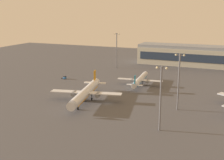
# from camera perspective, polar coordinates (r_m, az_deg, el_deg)

# --- Properties ---
(ground_plane) EXTENTS (416.00, 416.00, 0.00)m
(ground_plane) POSITION_cam_1_polar(r_m,az_deg,el_deg) (152.60, -0.91, -4.40)
(ground_plane) COLOR #4C4C51
(airplane_mid_apron) EXTENTS (36.69, 46.85, 12.11)m
(airplane_mid_apron) POSITION_cam_1_polar(r_m,az_deg,el_deg) (155.76, -4.90, -2.32)
(airplane_mid_apron) COLOR silver
(airplane_mid_apron) RESTS_ON ground
(airplane_near_gate) EXTENTS (27.90, 35.77, 9.17)m
(airplane_near_gate) POSITION_cam_1_polar(r_m,az_deg,el_deg) (188.33, 5.23, 0.07)
(airplane_near_gate) COLOR silver
(airplane_near_gate) RESTS_ON ground
(pushback_tug) EXTENTS (3.39, 2.42, 2.05)m
(pushback_tug) POSITION_cam_1_polar(r_m,az_deg,el_deg) (206.57, -8.80, 0.46)
(pushback_tug) COLOR #3372BF
(pushback_tug) RESTS_ON ground
(apron_light_central) EXTENTS (4.80, 0.90, 26.26)m
(apron_light_central) POSITION_cam_1_polar(r_m,az_deg,el_deg) (142.97, 12.30, 0.30)
(apron_light_central) COLOR slate
(apron_light_central) RESTS_ON ground
(apron_light_west) EXTENTS (4.80, 0.90, 27.29)m
(apron_light_west) POSITION_cam_1_polar(r_m,az_deg,el_deg) (239.98, 0.87, 5.90)
(apron_light_west) COLOR slate
(apron_light_west) RESTS_ON ground
(apron_light_east) EXTENTS (4.80, 0.90, 25.23)m
(apron_light_east) POSITION_cam_1_polar(r_m,az_deg,el_deg) (117.28, 9.03, -2.67)
(apron_light_east) COLOR slate
(apron_light_east) RESTS_ON ground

